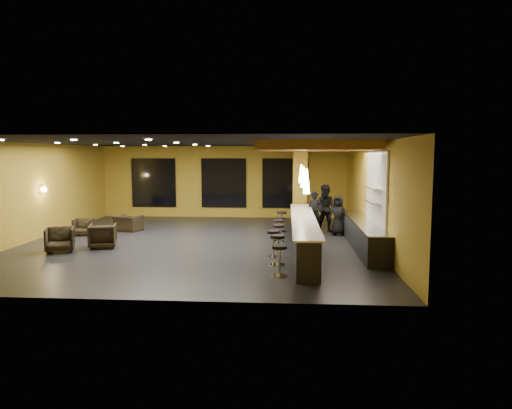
# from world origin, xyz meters

# --- Properties ---
(floor) EXTENTS (12.00, 13.00, 0.10)m
(floor) POSITION_xyz_m (0.00, 0.00, -0.05)
(floor) COLOR black
(floor) RESTS_ON ground
(ceiling) EXTENTS (12.00, 13.00, 0.10)m
(ceiling) POSITION_xyz_m (0.00, 0.00, 3.55)
(ceiling) COLOR black
(wall_back) EXTENTS (12.00, 0.10, 3.50)m
(wall_back) POSITION_xyz_m (0.00, 6.55, 1.75)
(wall_back) COLOR #A88625
(wall_back) RESTS_ON floor
(wall_front) EXTENTS (12.00, 0.10, 3.50)m
(wall_front) POSITION_xyz_m (0.00, -6.55, 1.75)
(wall_front) COLOR #A88625
(wall_front) RESTS_ON floor
(wall_left) EXTENTS (0.10, 13.00, 3.50)m
(wall_left) POSITION_xyz_m (-6.05, 0.00, 1.75)
(wall_left) COLOR #A88625
(wall_left) RESTS_ON floor
(wall_right) EXTENTS (0.10, 13.00, 3.50)m
(wall_right) POSITION_xyz_m (6.05, 0.00, 1.75)
(wall_right) COLOR #A88625
(wall_right) RESTS_ON floor
(wood_soffit) EXTENTS (3.60, 8.00, 0.28)m
(wood_soffit) POSITION_xyz_m (4.00, 1.00, 3.36)
(wood_soffit) COLOR #A06C2E
(wood_soffit) RESTS_ON ceiling
(window_left) EXTENTS (2.20, 0.06, 2.40)m
(window_left) POSITION_xyz_m (-3.50, 6.44, 1.70)
(window_left) COLOR black
(window_left) RESTS_ON wall_back
(window_center) EXTENTS (2.20, 0.06, 2.40)m
(window_center) POSITION_xyz_m (0.00, 6.44, 1.70)
(window_center) COLOR black
(window_center) RESTS_ON wall_back
(window_right) EXTENTS (2.20, 0.06, 2.40)m
(window_right) POSITION_xyz_m (3.00, 6.44, 1.70)
(window_right) COLOR black
(window_right) RESTS_ON wall_back
(tile_backsplash) EXTENTS (0.06, 3.20, 2.40)m
(tile_backsplash) POSITION_xyz_m (5.96, -1.00, 2.00)
(tile_backsplash) COLOR white
(tile_backsplash) RESTS_ON wall_right
(bar_counter) EXTENTS (0.60, 8.00, 1.00)m
(bar_counter) POSITION_xyz_m (3.65, -1.00, 0.50)
(bar_counter) COLOR black
(bar_counter) RESTS_ON floor
(bar_top) EXTENTS (0.78, 8.10, 0.05)m
(bar_top) POSITION_xyz_m (3.65, -1.00, 1.02)
(bar_top) COLOR white
(bar_top) RESTS_ON bar_counter
(prep_counter) EXTENTS (0.70, 6.00, 0.86)m
(prep_counter) POSITION_xyz_m (5.65, -0.50, 0.43)
(prep_counter) COLOR black
(prep_counter) RESTS_ON floor
(prep_top) EXTENTS (0.72, 6.00, 0.03)m
(prep_top) POSITION_xyz_m (5.65, -0.50, 0.89)
(prep_top) COLOR silver
(prep_top) RESTS_ON prep_counter
(wall_shelf_lower) EXTENTS (0.30, 1.50, 0.03)m
(wall_shelf_lower) POSITION_xyz_m (5.82, -1.20, 1.60)
(wall_shelf_lower) COLOR silver
(wall_shelf_lower) RESTS_ON wall_right
(wall_shelf_upper) EXTENTS (0.30, 1.50, 0.03)m
(wall_shelf_upper) POSITION_xyz_m (5.82, -1.20, 2.05)
(wall_shelf_upper) COLOR silver
(wall_shelf_upper) RESTS_ON wall_right
(column) EXTENTS (0.60, 0.60, 3.50)m
(column) POSITION_xyz_m (3.65, 3.60, 1.75)
(column) COLOR olive
(column) RESTS_ON floor
(wall_sconce) EXTENTS (0.22, 0.22, 0.22)m
(wall_sconce) POSITION_xyz_m (-5.88, 0.50, 1.80)
(wall_sconce) COLOR #FFE5B2
(wall_sconce) RESTS_ON wall_left
(pendant_0) EXTENTS (0.20, 0.20, 0.70)m
(pendant_0) POSITION_xyz_m (3.65, -3.00, 2.35)
(pendant_0) COLOR white
(pendant_0) RESTS_ON wood_soffit
(pendant_1) EXTENTS (0.20, 0.20, 0.70)m
(pendant_1) POSITION_xyz_m (3.65, -0.50, 2.35)
(pendant_1) COLOR white
(pendant_1) RESTS_ON wood_soffit
(pendant_2) EXTENTS (0.20, 0.20, 0.70)m
(pendant_2) POSITION_xyz_m (3.65, 2.00, 2.35)
(pendant_2) COLOR white
(pendant_2) RESTS_ON wood_soffit
(staff_a) EXTENTS (0.66, 0.48, 1.68)m
(staff_a) POSITION_xyz_m (4.18, 1.96, 0.84)
(staff_a) COLOR black
(staff_a) RESTS_ON floor
(staff_b) EXTENTS (1.11, 1.00, 1.90)m
(staff_b) POSITION_xyz_m (4.67, 2.45, 0.95)
(staff_b) COLOR black
(staff_b) RESTS_ON floor
(staff_c) EXTENTS (0.88, 0.74, 1.53)m
(staff_c) POSITION_xyz_m (5.07, 1.74, 0.77)
(staff_c) COLOR black
(staff_c) RESTS_ON floor
(armchair_a) EXTENTS (1.11, 1.12, 0.78)m
(armchair_a) POSITION_xyz_m (-4.09, -1.92, 0.39)
(armchair_a) COLOR black
(armchair_a) RESTS_ON floor
(armchair_b) EXTENTS (1.05, 1.06, 0.79)m
(armchair_b) POSITION_xyz_m (-3.01, -1.17, 0.39)
(armchair_b) COLOR black
(armchair_b) RESTS_ON floor
(armchair_c) EXTENTS (0.80, 0.82, 0.64)m
(armchair_c) POSITION_xyz_m (-4.71, 1.10, 0.32)
(armchair_c) COLOR black
(armchair_c) RESTS_ON floor
(armchair_d) EXTENTS (1.17, 1.08, 0.63)m
(armchair_d) POSITION_xyz_m (-3.32, 2.16, 0.31)
(armchair_d) COLOR black
(armchair_d) RESTS_ON floor
(bar_stool_0) EXTENTS (0.40, 0.40, 0.79)m
(bar_stool_0) POSITION_xyz_m (2.93, -4.37, 0.51)
(bar_stool_0) COLOR silver
(bar_stool_0) RESTS_ON floor
(bar_stool_1) EXTENTS (0.43, 0.43, 0.86)m
(bar_stool_1) POSITION_xyz_m (2.86, -3.24, 0.55)
(bar_stool_1) COLOR silver
(bar_stool_1) RESTS_ON floor
(bar_stool_2) EXTENTS (0.42, 0.42, 0.82)m
(bar_stool_2) POSITION_xyz_m (2.71, -2.25, 0.52)
(bar_stool_2) COLOR silver
(bar_stool_2) RESTS_ON floor
(bar_stool_3) EXTENTS (0.41, 0.41, 0.81)m
(bar_stool_3) POSITION_xyz_m (2.83, -1.00, 0.52)
(bar_stool_3) COLOR silver
(bar_stool_3) RESTS_ON floor
(bar_stool_4) EXTENTS (0.40, 0.40, 0.78)m
(bar_stool_4) POSITION_xyz_m (2.82, 0.27, 0.50)
(bar_stool_4) COLOR silver
(bar_stool_4) RESTS_ON floor
(bar_stool_5) EXTENTS (0.37, 0.37, 0.74)m
(bar_stool_5) POSITION_xyz_m (2.85, 1.28, 0.47)
(bar_stool_5) COLOR silver
(bar_stool_5) RESTS_ON floor
(bar_stool_6) EXTENTS (0.42, 0.42, 0.82)m
(bar_stool_6) POSITION_xyz_m (2.89, 2.31, 0.53)
(bar_stool_6) COLOR silver
(bar_stool_6) RESTS_ON floor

